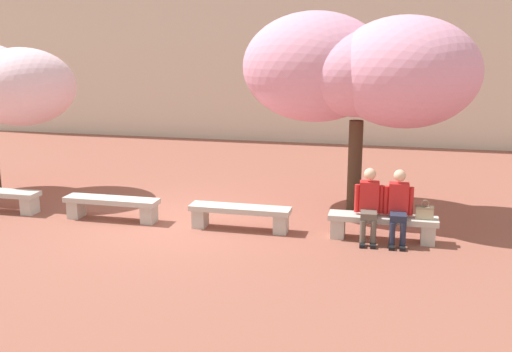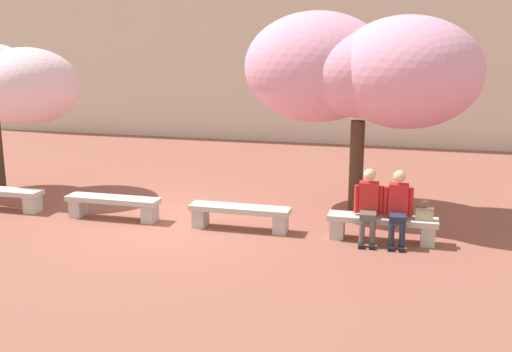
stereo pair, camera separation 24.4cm
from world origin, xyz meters
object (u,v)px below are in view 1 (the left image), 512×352
person_seated_left (369,202)px  cherry_tree_main (358,71)px  person_seated_right (398,204)px  stone_bench_center (240,214)px  stone_bench_near_west (112,205)px  stone_bench_near_east (382,224)px  handbag (425,212)px

person_seated_left → cherry_tree_main: (-0.41, 1.85, 2.18)m
person_seated_right → cherry_tree_main: (-0.91, 1.85, 2.18)m
stone_bench_center → person_seated_right: (2.87, -0.05, 0.39)m
person_seated_right → cherry_tree_main: cherry_tree_main is taller
stone_bench_near_west → cherry_tree_main: size_ratio=0.40×
person_seated_left → person_seated_right: (0.51, -0.00, 0.00)m
stone_bench_near_west → stone_bench_near_east: 5.23m
stone_bench_center → stone_bench_near_east: 2.61m
stone_bench_near_west → person_seated_right: bearing=-0.6°
stone_bench_near_west → handbag: (5.93, -0.01, 0.27)m
stone_bench_near_west → person_seated_right: person_seated_right is taller
person_seated_left → handbag: size_ratio=3.81×
cherry_tree_main → stone_bench_near_east: bearing=-69.9°
stone_bench_center → person_seated_left: (2.36, -0.05, 0.39)m
person_seated_right → handbag: bearing=6.0°
stone_bench_near_west → stone_bench_center: (2.61, 0.00, 0.00)m
person_seated_left → cherry_tree_main: bearing=102.4°
stone_bench_center → person_seated_right: size_ratio=1.48×
stone_bench_near_west → stone_bench_near_east: size_ratio=1.00×
handbag → cherry_tree_main: bearing=127.0°
stone_bench_near_west → handbag: handbag is taller
stone_bench_near_west → cherry_tree_main: cherry_tree_main is taller
stone_bench_near_west → stone_bench_center: size_ratio=1.00×
stone_bench_near_west → stone_bench_near_east: (5.23, 0.00, 0.00)m
handbag → cherry_tree_main: cherry_tree_main is taller
person_seated_left → stone_bench_near_east: bearing=12.1°
stone_bench_near_east → stone_bench_center: bearing=180.0°
handbag → person_seated_left: bearing=-177.2°
stone_bench_near_east → stone_bench_near_west: bearing=180.0°
cherry_tree_main → handbag: bearing=-53.0°
stone_bench_near_east → person_seated_right: 0.47m
stone_bench_near_east → handbag: size_ratio=5.63×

